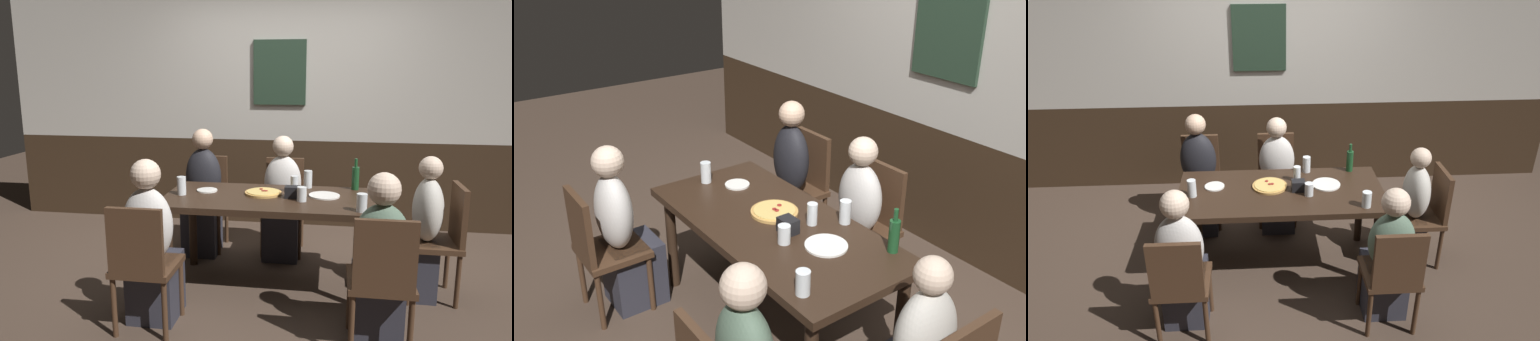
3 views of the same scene
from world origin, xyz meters
The scene contains 23 objects.
ground_plane centered at (0.00, 0.00, 0.00)m, with size 12.00×12.00×0.00m, color #423328.
wall_back centered at (0.00, 1.65, 1.30)m, with size 6.40×0.13×2.60m.
dining_table centered at (0.00, 0.00, 0.65)m, with size 1.71×0.80×0.74m.
chair_head_east centered at (1.27, 0.00, 0.50)m, with size 0.40×0.40×0.88m.
chair_left_near centered at (-0.75, -0.82, 0.50)m, with size 0.40×0.40×0.88m.
chair_right_near centered at (0.75, -0.82, 0.50)m, with size 0.40×0.40×0.88m.
chair_mid_far centered at (0.00, 0.82, 0.50)m, with size 0.40×0.40×0.88m.
chair_left_far centered at (-0.75, 0.82, 0.50)m, with size 0.40×0.40×0.88m.
person_head_east centered at (1.10, 0.00, 0.45)m, with size 0.37×0.34×1.09m.
person_left_near centered at (-0.75, -0.66, 0.48)m, with size 0.34×0.37×1.14m.
person_right_near centered at (0.75, -0.65, 0.47)m, with size 0.34×0.37×1.11m.
person_mid_far centered at (0.00, 0.65, 0.47)m, with size 0.34×0.37×1.12m.
person_left_far centered at (-0.75, 0.66, 0.50)m, with size 0.34×0.37×1.17m.
pizza centered at (-0.09, 0.07, 0.75)m, with size 0.29×0.29×0.03m.
pint_glass_stout centered at (-0.72, -0.05, 0.80)m, with size 0.07×0.07×0.14m.
highball_clear centered at (0.25, 0.34, 0.80)m, with size 0.07×0.07×0.14m.
beer_glass_tall centered at (0.22, -0.09, 0.79)m, with size 0.07×0.07×0.11m.
pint_glass_amber centered at (0.15, 0.17, 0.80)m, with size 0.06×0.06×0.13m.
pint_glass_pale centered at (0.65, -0.30, 0.80)m, with size 0.07×0.07×0.13m.
beer_bottle_green centered at (0.63, 0.33, 0.84)m, with size 0.06×0.06×0.26m.
plate_white_large centered at (0.39, 0.07, 0.75)m, with size 0.24×0.24×0.01m, color white.
plate_white_small centered at (-0.56, 0.10, 0.75)m, with size 0.17×0.17×0.01m, color white.
condiment_caddy centered at (0.14, -0.01, 0.79)m, with size 0.11×0.09×0.09m, color black.
Camera 3 is at (-0.20, -3.51, 2.67)m, focal length 33.84 mm.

